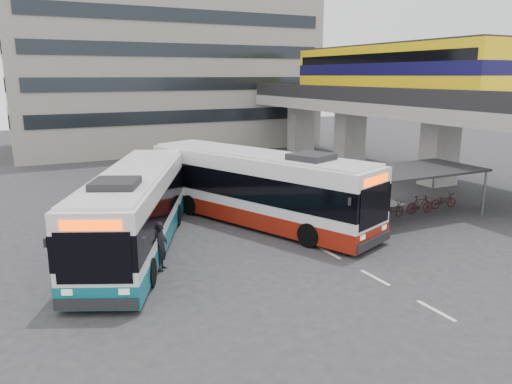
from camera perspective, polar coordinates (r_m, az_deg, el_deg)
name	(u,v)px	position (r m, az deg, el deg)	size (l,w,h in m)	color
ground	(278,262)	(20.39, 2.50, -8.04)	(120.00, 120.00, 0.00)	#28282B
viaduct	(392,91)	(39.63, 15.30, 11.10)	(8.00, 32.00, 9.68)	gray
bike_shelter	(392,190)	(27.09, 15.29, 0.23)	(10.00, 4.00, 2.54)	#595B60
office_block	(161,24)	(55.00, -10.85, 18.33)	(30.00, 15.00, 25.00)	gray
road_markings	(375,278)	(19.43, 13.44, -9.49)	(0.15, 7.60, 0.01)	beige
bus_main	(258,188)	(25.24, 0.17, 0.47)	(7.57, 13.33, 3.91)	white
bus_teal	(136,211)	(21.99, -13.56, -2.07)	(7.78, 12.57, 3.73)	white
pedestrian	(161,246)	(19.65, -10.78, -6.08)	(0.71, 0.47, 1.95)	black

